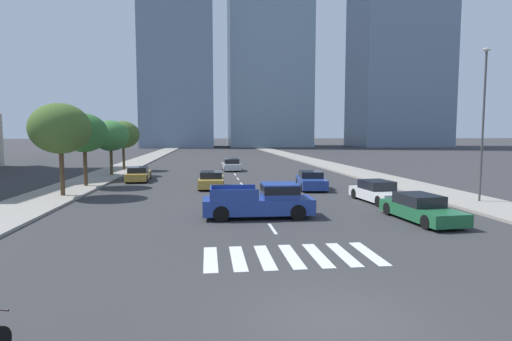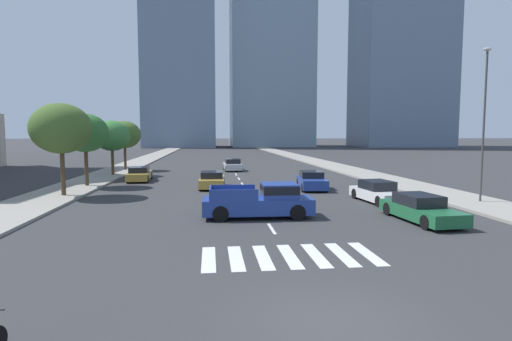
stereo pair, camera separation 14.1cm
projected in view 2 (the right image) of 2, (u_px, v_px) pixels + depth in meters
The scene contains 18 objects.
ground_plane at pixel (332, 321), 8.86m from camera, with size 800.00×800.00×0.00m, color #333335.
sidewalk_east at pixel (368, 175), 39.99m from camera, with size 4.00×260.00×0.15m, color gray.
sidewalk_west at pixel (98, 178), 37.10m from camera, with size 4.00×260.00×0.15m, color gray.
crosswalk_near at pixel (290, 256), 13.60m from camera, with size 5.85×2.77×0.01m.
lane_divider_center at pixel (236, 174), 41.31m from camera, with size 0.14×50.00×0.01m.
pickup_truck at pixel (263, 201), 19.90m from camera, with size 5.39×2.05×1.67m.
sedan_gold_0 at pixel (212, 180), 30.87m from camera, with size 2.01×4.46×1.27m.
sedan_white_1 at pixel (378, 192), 24.44m from camera, with size 2.16×4.63×1.29m.
sedan_green_2 at pixel (420, 209), 19.08m from camera, with size 2.13×4.85×1.24m.
sedan_silver_3 at pixel (232, 165), 45.73m from camera, with size 2.00×4.52×1.34m.
sedan_gold_4 at pixel (140, 174), 35.67m from camera, with size 1.96×4.81×1.24m.
sedan_blue_5 at pixel (312, 181), 30.21m from camera, with size 2.26×4.55×1.33m.
street_lamp_east at pixel (484, 115), 23.44m from camera, with size 0.50×0.24×8.86m.
street_tree_nearest at pixel (61, 129), 25.91m from camera, with size 3.79×3.79×5.91m.
street_tree_second at pixel (85, 133), 30.92m from camera, with size 3.46×3.46×5.51m.
street_tree_third at pixel (112, 136), 39.33m from camera, with size 3.48×3.48×5.28m.
street_tree_fourth at pixel (125, 135), 45.18m from camera, with size 3.57×3.57×5.41m.
office_tower_center_skyline at pixel (269, 23), 136.66m from camera, with size 26.59×26.25×94.16m.
Camera 2 is at (-2.62, -8.29, 4.07)m, focal length 28.48 mm.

